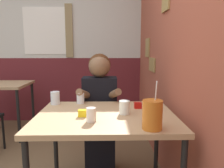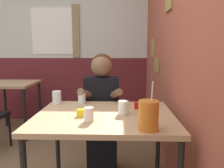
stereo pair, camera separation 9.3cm
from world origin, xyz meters
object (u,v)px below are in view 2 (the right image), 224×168
object	(u,v)px
person_seated	(102,109)
cocktail_pitcher	(148,115)
main_table	(105,123)
background_table	(13,90)

from	to	relation	value
person_seated	cocktail_pitcher	world-z (taller)	person_seated
main_table	background_table	bearing A→B (deg)	133.73
background_table	person_seated	world-z (taller)	person_seated
main_table	cocktail_pitcher	world-z (taller)	cocktail_pitcher
main_table	background_table	size ratio (longest dim) A/B	1.35
background_table	cocktail_pitcher	bearing A→B (deg)	-46.55
background_table	person_seated	xyz separation A→B (m)	(1.39, -0.95, -0.01)
main_table	cocktail_pitcher	xyz separation A→B (m)	(0.28, -0.31, 0.16)
cocktail_pitcher	main_table	bearing A→B (deg)	132.09
background_table	cocktail_pitcher	world-z (taller)	cocktail_pitcher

